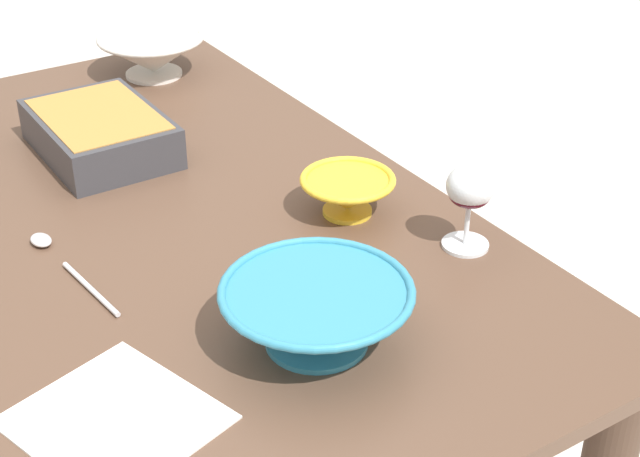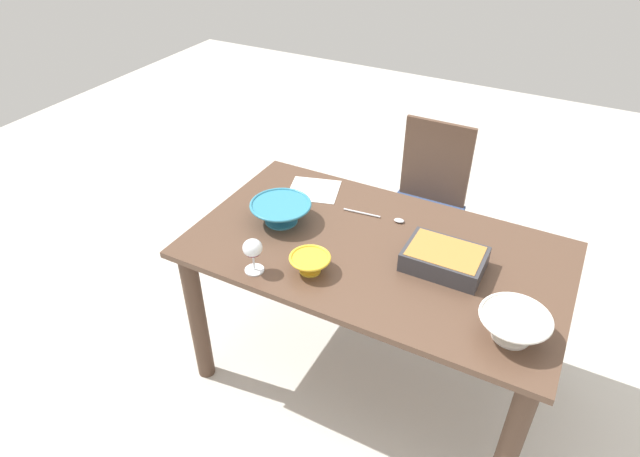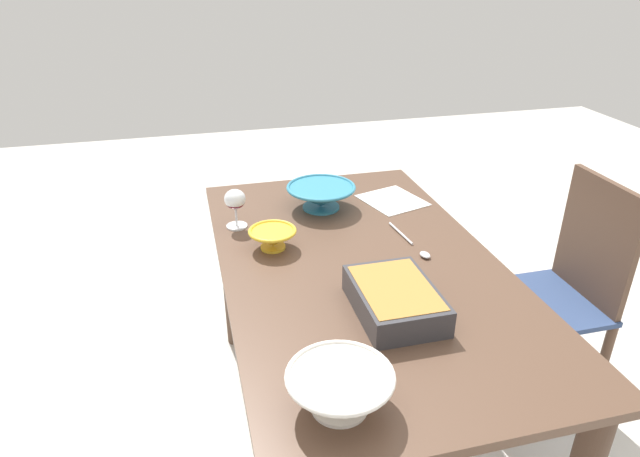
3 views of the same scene
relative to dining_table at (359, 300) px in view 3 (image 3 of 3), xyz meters
The scene contains 10 objects.
ground_plane 0.61m from the dining_table, ahead, with size 8.00×8.00×0.00m, color beige.
dining_table is the anchor object (origin of this frame).
chair 0.80m from the dining_table, 92.99° to the left, with size 0.39×0.44×0.91m.
wine_glass 0.55m from the dining_table, 135.24° to the right, with size 0.07×0.07×0.14m.
casserole_dish 0.33m from the dining_table, ahead, with size 0.30×0.21×0.08m.
mixing_bowl 0.35m from the dining_table, 123.20° to the right, with size 0.16×0.16×0.07m.
small_bowl 0.65m from the dining_table, 22.21° to the right, with size 0.23×0.23×0.09m.
serving_bowl 0.47m from the dining_table, behind, with size 0.26×0.26×0.09m.
serving_spoon 0.26m from the dining_table, 102.76° to the left, with size 0.27×0.05×0.01m.
napkin 0.53m from the dining_table, 147.95° to the left, with size 0.23×0.21×0.00m, color white.
Camera 3 is at (1.44, -0.50, 1.63)m, focal length 31.28 mm.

